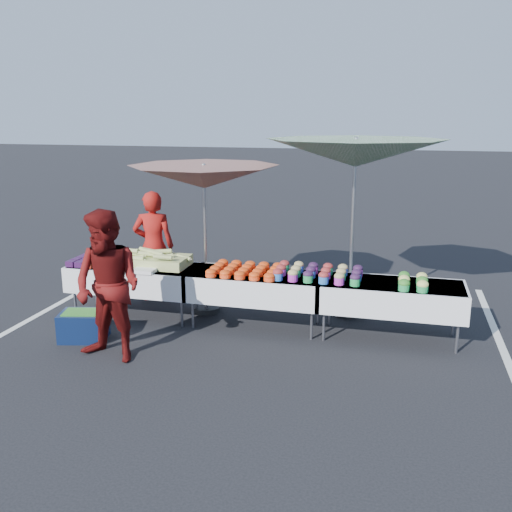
% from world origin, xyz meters
% --- Properties ---
extents(ground, '(80.00, 80.00, 0.00)m').
position_xyz_m(ground, '(0.00, 0.00, 0.00)').
color(ground, black).
extents(stripe_left, '(0.10, 5.00, 0.00)m').
position_xyz_m(stripe_left, '(-3.20, 0.00, 0.00)').
color(stripe_left, silver).
rests_on(stripe_left, ground).
extents(stripe_right, '(0.10, 5.00, 0.00)m').
position_xyz_m(stripe_right, '(3.20, 0.00, 0.00)').
color(stripe_right, silver).
rests_on(stripe_right, ground).
extents(table_left, '(1.86, 0.81, 0.75)m').
position_xyz_m(table_left, '(-1.80, 0.00, 0.58)').
color(table_left, white).
rests_on(table_left, ground).
extents(table_center, '(1.86, 0.81, 0.75)m').
position_xyz_m(table_center, '(0.00, 0.00, 0.58)').
color(table_center, white).
rests_on(table_center, ground).
extents(table_right, '(1.86, 0.81, 0.75)m').
position_xyz_m(table_right, '(1.80, 0.00, 0.58)').
color(table_right, white).
rests_on(table_right, ground).
extents(berry_punnets, '(0.40, 0.54, 0.08)m').
position_xyz_m(berry_punnets, '(-2.51, -0.06, 0.79)').
color(berry_punnets, black).
rests_on(berry_punnets, table_left).
extents(corn_pile, '(1.16, 0.57, 0.26)m').
position_xyz_m(corn_pile, '(-1.56, 0.04, 0.84)').
color(corn_pile, '#A0BD61').
rests_on(corn_pile, table_left).
extents(plastic_bags, '(0.30, 0.25, 0.05)m').
position_xyz_m(plastic_bags, '(-1.50, -0.30, 0.78)').
color(plastic_bags, white).
rests_on(plastic_bags, table_left).
extents(carrot_bowls, '(0.95, 0.69, 0.11)m').
position_xyz_m(carrot_bowls, '(-0.15, -0.01, 0.80)').
color(carrot_bowls, '#FE4A1C').
rests_on(carrot_bowls, table_center).
extents(potato_cups, '(1.14, 0.58, 0.16)m').
position_xyz_m(potato_cups, '(0.85, 0.00, 0.83)').
color(potato_cups, blue).
rests_on(potato_cups, table_right).
extents(bean_baskets, '(0.36, 0.50, 0.15)m').
position_xyz_m(bean_baskets, '(2.06, -0.10, 0.82)').
color(bean_baskets, green).
rests_on(bean_baskets, table_right).
extents(vendor, '(0.71, 0.56, 1.73)m').
position_xyz_m(vendor, '(-1.83, 0.73, 0.86)').
color(vendor, '#A11612').
rests_on(vendor, ground).
extents(customer, '(0.99, 0.84, 1.81)m').
position_xyz_m(customer, '(-1.40, -1.49, 0.91)').
color(customer, '#570E0D').
rests_on(customer, ground).
extents(umbrella_left, '(2.67, 2.67, 2.19)m').
position_xyz_m(umbrella_left, '(-0.86, 0.40, 1.98)').
color(umbrella_left, black).
rests_on(umbrella_left, ground).
extents(umbrella_right, '(2.70, 2.70, 2.56)m').
position_xyz_m(umbrella_right, '(1.21, 0.80, 2.32)').
color(umbrella_right, black).
rests_on(umbrella_right, ground).
extents(storage_bin, '(0.66, 0.55, 0.38)m').
position_xyz_m(storage_bin, '(-2.06, -1.03, 0.20)').
color(storage_bin, '#0B193A').
rests_on(storage_bin, ground).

